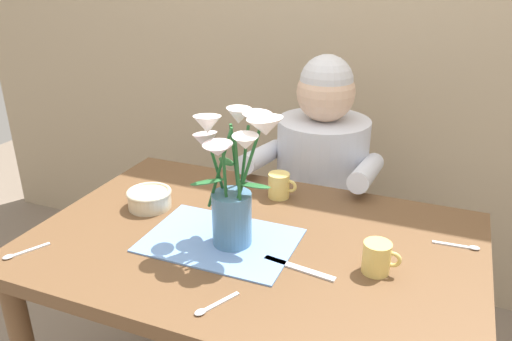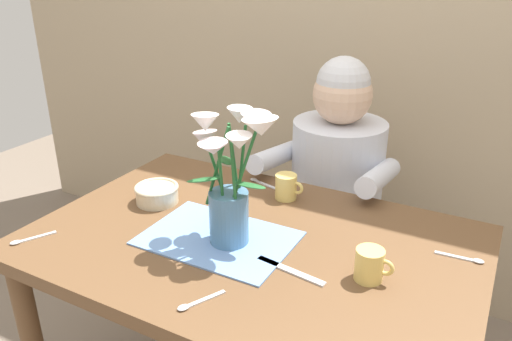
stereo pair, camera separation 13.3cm
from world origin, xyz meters
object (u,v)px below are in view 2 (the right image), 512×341
object	(u,v)px
ceramic_bowl	(157,193)
dinner_knife	(290,271)
ceramic_mug	(286,187)
tea_cup	(370,265)
flower_vase	(231,176)
seated_person	(334,206)

from	to	relation	value
ceramic_bowl	dinner_knife	world-z (taller)	ceramic_bowl
ceramic_mug	tea_cup	size ratio (longest dim) A/B	1.00
dinner_knife	ceramic_mug	xyz separation A→B (m)	(-0.18, 0.36, 0.04)
flower_vase	dinner_knife	size ratio (longest dim) A/B	1.90
flower_vase	ceramic_mug	size ratio (longest dim) A/B	3.88
seated_person	dinner_knife	bearing A→B (deg)	-78.24
flower_vase	ceramic_mug	bearing A→B (deg)	86.96
dinner_knife	ceramic_mug	bearing A→B (deg)	125.06
seated_person	ceramic_bowl	size ratio (longest dim) A/B	8.35
flower_vase	dinner_knife	distance (m)	0.28
seated_person	ceramic_bowl	world-z (taller)	seated_person
seated_person	tea_cup	world-z (taller)	seated_person
dinner_knife	tea_cup	size ratio (longest dim) A/B	2.04
flower_vase	ceramic_mug	world-z (taller)	flower_vase
dinner_knife	tea_cup	world-z (taller)	tea_cup
ceramic_bowl	dinner_knife	distance (m)	0.54
flower_vase	ceramic_mug	xyz separation A→B (m)	(0.02, 0.30, -0.15)
seated_person	flower_vase	distance (m)	0.75
flower_vase	dinner_knife	bearing A→B (deg)	-15.35
dinner_knife	ceramic_mug	size ratio (longest dim) A/B	2.04
ceramic_bowl	tea_cup	size ratio (longest dim) A/B	1.46
ceramic_mug	tea_cup	xyz separation A→B (m)	(0.36, -0.30, 0.00)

